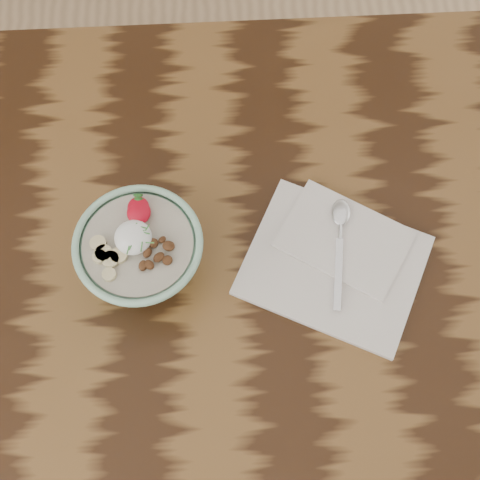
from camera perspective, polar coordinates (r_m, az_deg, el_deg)
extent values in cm
cube|color=black|center=(102.40, 3.16, -1.88)|extent=(160.00, 90.00, 4.00)
cylinder|color=#93C6A8|center=(100.17, -8.01, -2.32)|extent=(7.89, 7.89, 1.13)
torus|color=#93C6A8|center=(91.70, -8.74, -0.31)|extent=(17.94, 17.94, 1.03)
cylinder|color=beige|center=(92.21, -8.69, -0.45)|extent=(15.21, 15.21, 0.94)
ellipsoid|color=white|center=(91.17, -9.11, 0.22)|extent=(5.12, 5.12, 2.82)
ellipsoid|color=#B6081A|center=(92.66, -8.63, 2.34)|extent=(3.31, 3.64, 1.82)
cone|color=#286623|center=(93.04, -8.65, 3.25)|extent=(1.40, 1.03, 1.52)
ellipsoid|color=#B6081A|center=(93.08, -8.67, 2.75)|extent=(3.03, 3.33, 1.67)
cone|color=#286623|center=(93.41, -8.69, 3.58)|extent=(1.40, 1.03, 1.52)
cylinder|color=#CAB985|center=(91.12, -10.99, -1.64)|extent=(2.37, 2.37, 0.70)
cylinder|color=#CAB985|center=(91.63, -11.55, -1.11)|extent=(2.37, 2.37, 0.70)
cylinder|color=#CAB985|center=(90.39, -11.10, -2.91)|extent=(1.89, 1.89, 0.70)
cylinder|color=#CAB985|center=(91.55, -11.88, -1.41)|extent=(1.95, 1.95, 0.70)
cylinder|color=#CAB985|center=(92.34, -12.02, -0.29)|extent=(2.22, 2.22, 0.70)
cylinder|color=#CAB985|center=(91.12, -10.30, -1.31)|extent=(2.27, 2.27, 0.70)
ellipsoid|color=#512C17|center=(89.84, -6.21, -1.73)|extent=(1.86, 1.87, 0.93)
ellipsoid|color=#512C17|center=(90.47, -6.12, -0.51)|extent=(2.05, 1.87, 1.24)
ellipsoid|color=#512C17|center=(91.14, -6.66, 0.03)|extent=(1.45, 1.43, 0.60)
ellipsoid|color=#512C17|center=(90.51, -7.90, -1.09)|extent=(1.72, 1.87, 1.10)
ellipsoid|color=#512C17|center=(89.86, -7.76, -2.10)|extent=(1.92, 1.95, 1.13)
ellipsoid|color=#512C17|center=(89.93, -8.28, -2.18)|extent=(1.40, 1.70, 0.97)
ellipsoid|color=#512C17|center=(90.98, -7.42, -0.26)|extent=(1.56, 1.52, 1.14)
ellipsoid|color=#512C17|center=(90.02, -6.95, -1.47)|extent=(2.06, 2.04, 1.07)
ellipsoid|color=#512C17|center=(90.60, -6.07, -0.43)|extent=(1.56, 1.18, 1.14)
cylinder|color=#418C3B|center=(89.47, -9.53, -0.84)|extent=(0.46, 1.19, 0.22)
cylinder|color=#418C3B|center=(90.15, -9.82, 0.09)|extent=(0.49, 1.24, 0.22)
cylinder|color=#418C3B|center=(90.35, -7.91, 1.06)|extent=(0.70, 1.01, 0.22)
cylinder|color=#418C3B|center=(90.52, -8.51, 1.11)|extent=(1.60, 0.57, 0.24)
cylinder|color=#418C3B|center=(89.43, -7.70, -0.23)|extent=(1.16, 0.29, 0.22)
cylinder|color=#418C3B|center=(89.62, -9.26, -0.49)|extent=(0.72, 1.25, 0.22)
cylinder|color=#418C3B|center=(89.36, -8.40, -0.57)|extent=(0.34, 1.43, 0.23)
cylinder|color=#418C3B|center=(90.23, -9.44, 0.36)|extent=(1.12, 0.63, 0.22)
cylinder|color=#418C3B|center=(90.38, -8.48, 0.92)|extent=(1.11, 0.79, 0.22)
cylinder|color=#418C3B|center=(90.66, -9.14, 1.09)|extent=(1.28, 1.24, 0.24)
cylinder|color=#418C3B|center=(90.11, -8.18, 0.63)|extent=(1.54, 0.64, 0.23)
cylinder|color=#418C3B|center=(90.63, -9.24, 1.01)|extent=(0.62, 1.01, 0.22)
cube|color=silver|center=(100.36, 7.99, -2.16)|extent=(31.48, 29.28, 0.97)
cube|color=silver|center=(101.35, 8.89, 0.09)|extent=(22.22, 20.40, 0.58)
cube|color=silver|center=(98.66, 8.39, -2.90)|extent=(2.68, 11.25, 0.34)
cylinder|color=silver|center=(101.17, 8.55, 0.89)|extent=(1.10, 2.99, 0.68)
ellipsoid|color=silver|center=(102.24, 8.61, 2.35)|extent=(3.60, 4.86, 0.93)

